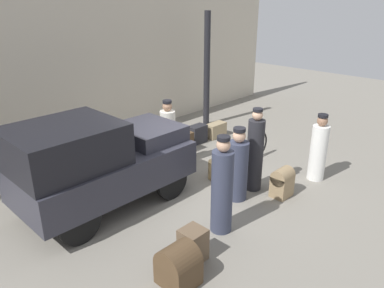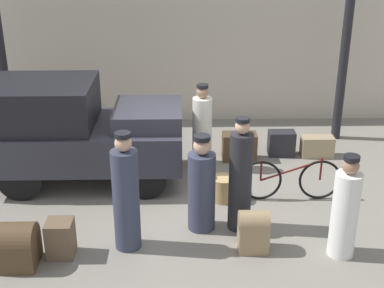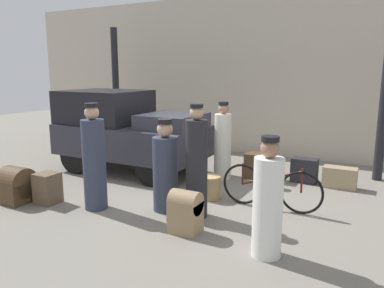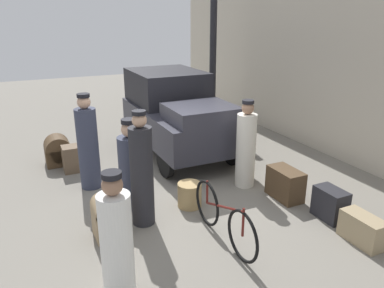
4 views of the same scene
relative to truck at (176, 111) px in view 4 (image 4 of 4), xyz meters
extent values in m
plane|color=gray|center=(1.90, -0.78, -1.04)|extent=(30.00, 30.00, 0.00)
cube|color=beige|center=(1.90, 3.30, 1.21)|extent=(16.00, 0.15, 4.50)
cylinder|color=black|center=(-1.87, 1.97, 0.78)|extent=(0.20, 0.20, 3.63)
cylinder|color=black|center=(1.26, 0.80, -0.64)|extent=(0.80, 0.12, 0.80)
cylinder|color=black|center=(1.26, -0.80, -0.64)|extent=(0.80, 0.12, 0.80)
cylinder|color=black|center=(-0.92, 0.80, -0.64)|extent=(0.80, 0.12, 0.80)
cylinder|color=black|center=(-0.92, -0.80, -0.64)|extent=(0.80, 0.12, 0.80)
cube|color=#2D2D38|center=(0.17, 0.00, -0.26)|extent=(3.51, 1.75, 0.72)
cube|color=black|center=(-0.62, 0.00, 0.49)|extent=(1.93, 1.61, 0.79)
cube|color=#2D2D38|center=(1.31, 0.00, 0.26)|extent=(1.23, 1.37, 0.32)
torus|color=black|center=(4.34, -0.87, -0.66)|extent=(0.75, 0.04, 0.75)
torus|color=black|center=(3.30, -0.87, -0.66)|extent=(0.75, 0.04, 0.75)
cylinder|color=#591914|center=(3.82, -0.87, -0.48)|extent=(1.06, 0.04, 0.40)
cylinder|color=#591914|center=(3.30, -0.87, -0.47)|extent=(0.04, 0.04, 0.39)
cylinder|color=#591914|center=(4.34, -0.87, -0.45)|extent=(0.04, 0.04, 0.42)
cylinder|color=tan|center=(2.64, -0.88, -0.82)|extent=(0.42, 0.42, 0.44)
cylinder|color=#33384C|center=(1.10, -2.30, -0.25)|extent=(0.39, 0.39, 1.58)
sphere|color=tan|center=(1.10, -2.30, 0.66)|extent=(0.24, 0.24, 0.24)
cylinder|color=black|center=(1.10, -2.30, 0.79)|extent=(0.23, 0.23, 0.07)
cylinder|color=#33384C|center=(2.23, -1.78, -0.39)|extent=(0.43, 0.43, 1.29)
sphere|color=tan|center=(2.23, -1.78, 0.39)|extent=(0.27, 0.27, 0.27)
cylinder|color=black|center=(2.23, -1.78, 0.53)|extent=(0.26, 0.26, 0.07)
cylinder|color=silver|center=(2.32, 0.47, -0.31)|extent=(0.38, 0.38, 1.45)
sphere|color=#936B51|center=(2.32, 0.47, 0.54)|extent=(0.23, 0.23, 0.23)
cylinder|color=black|center=(2.32, 0.47, 0.66)|extent=(0.22, 0.22, 0.06)
cylinder|color=white|center=(4.26, -2.57, -0.37)|extent=(0.39, 0.39, 1.32)
sphere|color=#936B51|center=(4.26, -2.57, 0.41)|extent=(0.24, 0.24, 0.24)
cylinder|color=black|center=(4.26, -2.57, 0.53)|extent=(0.23, 0.23, 0.07)
cylinder|color=#232328|center=(2.83, -1.79, -0.23)|extent=(0.36, 0.36, 1.62)
sphere|color=tan|center=(2.83, -1.79, 0.70)|extent=(0.22, 0.22, 0.22)
cylinder|color=black|center=(2.83, -1.79, 0.81)|extent=(0.21, 0.21, 0.06)
cube|color=brown|center=(0.13, -2.51, -0.75)|extent=(0.39, 0.38, 0.56)
cube|color=#9E8966|center=(4.75, 0.97, -0.82)|extent=(0.66, 0.32, 0.43)
cube|color=#937A56|center=(2.98, -2.43, -0.80)|extent=(0.45, 0.35, 0.48)
cylinder|color=#937A56|center=(2.98, -2.43, -0.56)|extent=(0.45, 0.35, 0.35)
cube|color=#4C3823|center=(3.10, 0.84, -0.75)|extent=(0.70, 0.39, 0.57)
cube|color=#4C3823|center=(-0.41, -2.73, -0.84)|extent=(0.52, 0.56, 0.39)
cylinder|color=#4C3823|center=(-0.41, -2.73, -0.65)|extent=(0.52, 0.56, 0.56)
cube|color=#232328|center=(4.01, 1.05, -0.77)|extent=(0.55, 0.33, 0.52)
camera|label=1|loc=(-3.51, -6.01, 3.05)|focal=35.00mm
camera|label=2|loc=(1.92, -9.20, 3.57)|focal=50.00mm
camera|label=3|loc=(5.54, -7.05, 1.37)|focal=35.00mm
camera|label=4|loc=(8.02, -3.36, 2.18)|focal=35.00mm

